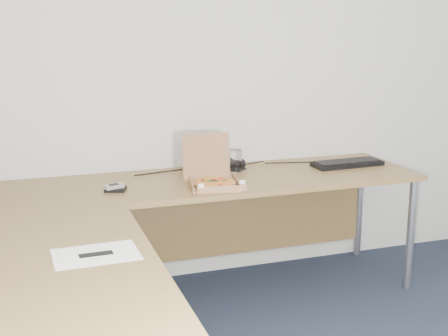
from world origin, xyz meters
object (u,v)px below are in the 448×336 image
object	(u,v)px
pizza_box	(214,180)
desk	(173,210)
drinking_glass	(236,161)
wallet	(116,189)
keyboard	(347,164)

from	to	relation	value
pizza_box	desk	bearing A→B (deg)	-126.46
drinking_glass	wallet	bearing A→B (deg)	-164.27
drinking_glass	wallet	xyz separation A→B (m)	(-0.77, -0.22, -0.06)
desk	wallet	distance (m)	0.42
desk	drinking_glass	bearing A→B (deg)	46.29
keyboard	wallet	bearing A→B (deg)	-177.37
keyboard	desk	bearing A→B (deg)	-161.59
desk	keyboard	bearing A→B (deg)	20.32
desk	wallet	world-z (taller)	wallet
drinking_glass	pizza_box	bearing A→B (deg)	-129.26
pizza_box	wallet	bearing A→B (deg)	-176.60
desk	wallet	bearing A→B (deg)	123.93
desk	wallet	size ratio (longest dim) A/B	23.54
pizza_box	drinking_glass	size ratio (longest dim) A/B	2.40
drinking_glass	keyboard	world-z (taller)	drinking_glass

